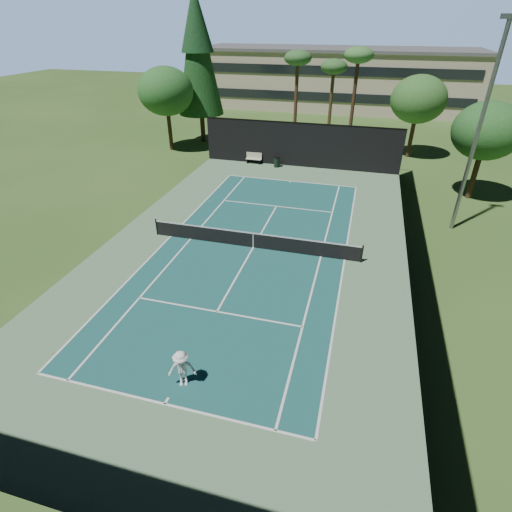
% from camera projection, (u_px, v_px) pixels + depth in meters
% --- Properties ---
extents(ground, '(160.00, 160.00, 0.00)m').
position_uv_depth(ground, '(253.00, 248.00, 24.28)').
color(ground, '#345720').
rests_on(ground, ground).
extents(apron_slab, '(18.00, 32.00, 0.01)m').
position_uv_depth(apron_slab, '(253.00, 248.00, 24.28)').
color(apron_slab, '#5C835C').
rests_on(apron_slab, ground).
extents(court_surface, '(10.97, 23.77, 0.01)m').
position_uv_depth(court_surface, '(253.00, 248.00, 24.28)').
color(court_surface, '#1A5350').
rests_on(court_surface, ground).
extents(court_lines, '(11.07, 23.87, 0.01)m').
position_uv_depth(court_lines, '(253.00, 247.00, 24.27)').
color(court_lines, white).
rests_on(court_lines, ground).
extents(tennis_net, '(12.90, 0.10, 1.10)m').
position_uv_depth(tennis_net, '(253.00, 240.00, 24.00)').
color(tennis_net, black).
rests_on(tennis_net, ground).
extents(fence, '(18.04, 32.05, 4.03)m').
position_uv_depth(fence, '(253.00, 217.00, 23.30)').
color(fence, black).
rests_on(fence, ground).
extents(player, '(1.20, 0.92, 1.64)m').
position_uv_depth(player, '(182.00, 369.00, 14.82)').
color(player, white).
rests_on(player, ground).
extents(tennis_ball_a, '(0.07, 0.07, 0.07)m').
position_uv_depth(tennis_ball_a, '(51.00, 353.00, 16.59)').
color(tennis_ball_a, yellow).
rests_on(tennis_ball_a, ground).
extents(tennis_ball_b, '(0.07, 0.07, 0.07)m').
position_uv_depth(tennis_ball_b, '(252.00, 242.00, 24.84)').
color(tennis_ball_b, '#CDEB35').
rests_on(tennis_ball_b, ground).
extents(tennis_ball_c, '(0.06, 0.06, 0.06)m').
position_uv_depth(tennis_ball_c, '(267.00, 213.00, 28.52)').
color(tennis_ball_c, '#CDD22F').
rests_on(tennis_ball_c, ground).
extents(tennis_ball_d, '(0.07, 0.07, 0.07)m').
position_uv_depth(tennis_ball_d, '(210.00, 201.00, 30.35)').
color(tennis_ball_d, '#CEEF36').
rests_on(tennis_ball_d, ground).
extents(park_bench, '(1.50, 0.45, 1.02)m').
position_uv_depth(park_bench, '(254.00, 158.00, 38.05)').
color(park_bench, beige).
rests_on(park_bench, ground).
extents(trash_bin, '(0.56, 0.56, 0.95)m').
position_uv_depth(trash_bin, '(277.00, 162.00, 37.13)').
color(trash_bin, black).
rests_on(trash_bin, ground).
extents(pine_tree, '(4.80, 4.80, 15.00)m').
position_uv_depth(pine_tree, '(197.00, 46.00, 40.29)').
color(pine_tree, '#482D1E').
rests_on(pine_tree, ground).
extents(palm_a, '(2.80, 2.80, 9.32)m').
position_uv_depth(palm_a, '(298.00, 62.00, 40.38)').
color(palm_a, '#4E3121').
rests_on(palm_a, ground).
extents(palm_b, '(2.80, 2.80, 8.42)m').
position_uv_depth(palm_b, '(334.00, 70.00, 41.67)').
color(palm_b, '#4D3A21').
rests_on(palm_b, ground).
extents(palm_c, '(2.80, 2.80, 9.77)m').
position_uv_depth(palm_c, '(358.00, 59.00, 37.99)').
color(palm_c, '#432A1C').
rests_on(palm_c, ground).
extents(decid_tree_a, '(5.12, 5.12, 7.62)m').
position_uv_depth(decid_tree_a, '(419.00, 100.00, 37.43)').
color(decid_tree_a, '#43291C').
rests_on(decid_tree_a, ground).
extents(decid_tree_b, '(4.80, 4.80, 7.14)m').
position_uv_depth(decid_tree_b, '(487.00, 131.00, 28.43)').
color(decid_tree_b, '#442F1D').
rests_on(decid_tree_b, ground).
extents(decid_tree_c, '(5.44, 5.44, 8.09)m').
position_uv_depth(decid_tree_c, '(166.00, 91.00, 39.38)').
color(decid_tree_c, '#442F1D').
rests_on(decid_tree_c, ground).
extents(campus_building, '(40.50, 12.50, 8.30)m').
position_uv_depth(campus_building, '(335.00, 78.00, 60.16)').
color(campus_building, beige).
rests_on(campus_building, ground).
extents(light_pole, '(0.90, 0.25, 12.22)m').
position_uv_depth(light_pole, '(479.00, 129.00, 23.21)').
color(light_pole, gray).
rests_on(light_pole, ground).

